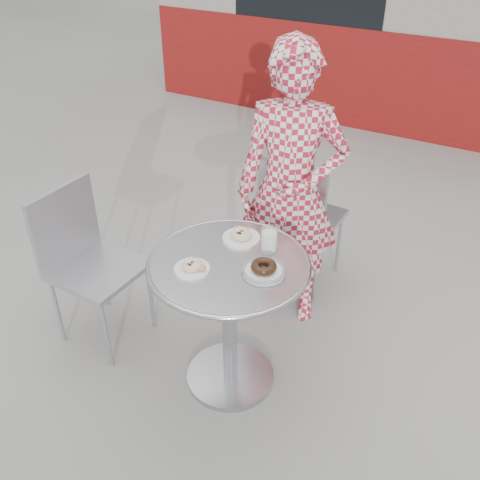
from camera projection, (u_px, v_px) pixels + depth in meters
The scene contains 9 objects.
ground at pixel (228, 370), 2.86m from camera, with size 60.00×60.00×0.00m, color #A2A09A.
bistro_table at pixel (229, 294), 2.50m from camera, with size 0.75×0.75×0.76m.
chair_far at pixel (301, 243), 3.38m from camera, with size 0.44×0.44×0.89m.
chair_left at pixel (102, 295), 2.96m from camera, with size 0.44×0.44×0.89m.
seated_person at pixel (290, 192), 2.85m from camera, with size 0.58×0.38×1.60m, color #A6192F.
plate_far at pixel (241, 236), 2.54m from camera, with size 0.18×0.18×0.05m.
plate_near at pixel (192, 267), 2.34m from camera, with size 0.16×0.16×0.04m.
plate_checker at pixel (264, 269), 2.33m from camera, with size 0.20×0.20×0.05m.
milk_cup at pixel (269, 241), 2.44m from camera, with size 0.08×0.08×0.12m.
Camera 1 is at (1.03, -1.70, 2.17)m, focal length 40.00 mm.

